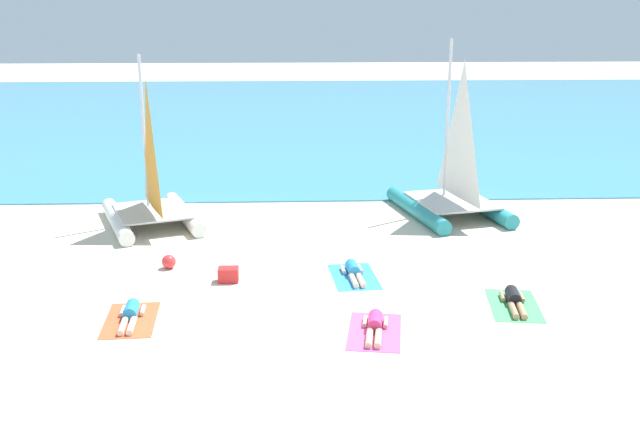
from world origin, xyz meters
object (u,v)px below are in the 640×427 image
sailboat_white (151,201)px  beach_ball (169,262)px  towel_center_right (375,332)px  sunbather_center_right (375,325)px  sunbather_rightmost (514,299)px  sunbather_center_left (354,271)px  towel_center_left (354,277)px  cooler_box (228,275)px  towel_rightmost (514,305)px  sunbather_leftmost (131,313)px  towel_leftmost (131,320)px  sailboat_teal (451,191)px

sailboat_white → beach_ball: size_ratio=14.16×
towel_center_right → sunbather_center_right: size_ratio=1.21×
towel_center_right → sunbather_rightmost: 3.61m
sunbather_center_left → towel_center_left: bearing=-90.0°
towel_center_left → sunbather_center_right: size_ratio=1.21×
sunbather_rightmost → cooler_box: bearing=172.9°
towel_rightmost → sunbather_rightmost: bearing=82.6°
sunbather_center_left → sailboat_white: bearing=136.5°
sunbather_leftmost → sunbather_rightmost: (8.62, 0.46, 0.00)m
sunbather_leftmost → sailboat_white: bearing=92.7°
towel_center_left → towel_leftmost: bearing=-154.5°
towel_leftmost → sunbather_center_left: size_ratio=1.21×
beach_ball → towel_leftmost: bearing=-95.9°
sailboat_white → cooler_box: 5.64m
sailboat_white → sunbather_rightmost: 11.51m
towel_leftmost → sunbather_center_right: 5.32m
sunbather_leftmost → towel_center_left: size_ratio=0.82×
beach_ball → sailboat_teal: bearing=28.9°
towel_center_left → beach_ball: size_ratio=5.19×
sunbather_rightmost → beach_ball: bearing=169.2°
towel_rightmost → sunbather_rightmost: 0.14m
towel_leftmost → sunbather_rightmost: size_ratio=1.21×
sunbather_center_right → towel_rightmost: size_ratio=0.82×
towel_center_right → sailboat_teal: bearing=68.4°
sunbather_center_left → beach_ball: beach_ball is taller
sunbather_leftmost → sunbather_center_right: (5.28, -0.80, 0.00)m
sailboat_teal → sunbather_rightmost: sailboat_teal is taller
sunbather_center_right → cooler_box: 4.46m
towel_rightmost → towel_center_left: bearing=150.6°
sailboat_teal → sunbather_leftmost: bearing=-151.1°
towel_center_right → towel_rightmost: (3.35, 1.26, 0.00)m
sunbather_leftmost → beach_ball: (0.34, 3.18, 0.05)m
towel_center_left → sunbather_center_left: bearing=95.2°
sunbather_leftmost → sunbather_rightmost: size_ratio=1.00×
sunbather_rightmost → sunbather_leftmost: bearing=-169.6°
sailboat_white → sunbather_leftmost: sailboat_white is taller
towel_rightmost → sailboat_teal: bearing=89.3°
towel_leftmost → beach_ball: size_ratio=5.19×
sunbather_leftmost → towel_center_right: 5.34m
sunbather_center_right → beach_ball: size_ratio=4.28×
towel_center_left → sunbather_rightmost: 4.00m
towel_leftmost → sunbather_leftmost: bearing=93.6°
sailboat_white → towel_center_left: bearing=-58.9°
towel_center_left → towel_center_right: (0.16, -3.24, 0.00)m
sailboat_white → sunbather_center_left: sailboat_white is taller
sailboat_white → towel_leftmost: sailboat_white is taller
towel_leftmost → towel_center_left: size_ratio=1.00×
sailboat_teal → towel_center_right: 9.35m
towel_center_left → sunbather_center_right: (0.17, -3.17, 0.13)m
sunbather_rightmost → cooler_box: 6.88m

